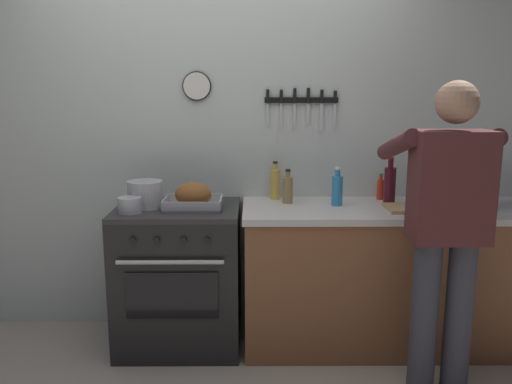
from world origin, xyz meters
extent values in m
cube|color=silver|center=(0.00, 1.35, 1.30)|extent=(6.00, 0.10, 2.60)
cube|color=black|center=(0.56, 1.29, 1.55)|extent=(0.48, 0.02, 0.04)
cube|color=silver|center=(0.34, 1.28, 1.46)|extent=(0.01, 0.00, 0.14)
cube|color=black|center=(0.34, 1.28, 1.57)|extent=(0.02, 0.02, 0.09)
cube|color=silver|center=(0.43, 1.28, 1.44)|extent=(0.01, 0.00, 0.17)
cube|color=black|center=(0.43, 1.28, 1.57)|extent=(0.02, 0.02, 0.09)
cube|color=silver|center=(0.52, 1.28, 1.45)|extent=(0.02, 0.00, 0.15)
cube|color=black|center=(0.52, 1.28, 1.57)|extent=(0.02, 0.02, 0.10)
cube|color=silver|center=(0.61, 1.28, 1.46)|extent=(0.02, 0.00, 0.13)
cube|color=black|center=(0.61, 1.28, 1.57)|extent=(0.02, 0.02, 0.10)
cube|color=silver|center=(0.69, 1.28, 1.44)|extent=(0.02, 0.00, 0.18)
cube|color=black|center=(0.69, 1.28, 1.57)|extent=(0.02, 0.02, 0.09)
cube|color=silver|center=(0.78, 1.28, 1.45)|extent=(0.02, 0.00, 0.16)
cube|color=black|center=(0.78, 1.28, 1.57)|extent=(0.02, 0.02, 0.08)
cylinder|color=white|center=(-0.12, 1.28, 1.64)|extent=(0.17, 0.02, 0.17)
torus|color=black|center=(-0.12, 1.28, 1.64)|extent=(0.19, 0.02, 0.19)
cube|color=brown|center=(1.20, 0.99, 0.43)|extent=(2.00, 0.62, 0.86)
cube|color=silver|center=(1.20, 0.99, 0.88)|extent=(2.03, 0.65, 0.04)
cube|color=black|center=(-0.22, 0.99, 0.43)|extent=(0.76, 0.62, 0.87)
cube|color=black|center=(-0.22, 0.67, 0.45)|extent=(0.53, 0.01, 0.28)
cube|color=#2D2D2D|center=(-0.22, 0.99, 0.89)|extent=(0.76, 0.62, 0.03)
cylinder|color=black|center=(-0.43, 0.67, 0.78)|extent=(0.04, 0.02, 0.04)
cylinder|color=black|center=(-0.30, 0.67, 0.78)|extent=(0.04, 0.02, 0.04)
cylinder|color=black|center=(-0.14, 0.67, 0.78)|extent=(0.04, 0.02, 0.04)
cylinder|color=black|center=(-0.01, 0.67, 0.78)|extent=(0.04, 0.02, 0.04)
cylinder|color=silver|center=(-0.22, 0.65, 0.66)|extent=(0.61, 0.02, 0.02)
cylinder|color=#383842|center=(1.14, 0.38, 0.43)|extent=(0.14, 0.14, 0.86)
cylinder|color=#383842|center=(1.32, 0.38, 0.43)|extent=(0.14, 0.14, 0.86)
cube|color=#4C2323|center=(1.23, 0.38, 1.14)|extent=(0.38, 0.22, 0.56)
sphere|color=#9E755B|center=(1.23, 0.38, 1.55)|extent=(0.21, 0.21, 0.21)
cylinder|color=#4C2323|center=(1.02, 0.63, 1.32)|extent=(0.09, 0.55, 0.22)
cylinder|color=#4C2323|center=(1.44, 0.63, 1.32)|extent=(0.09, 0.55, 0.22)
cube|color=#B7B7BC|center=(-0.12, 0.95, 0.91)|extent=(0.34, 0.25, 0.01)
cube|color=#B7B7BC|center=(-0.12, 0.83, 0.94)|extent=(0.34, 0.01, 0.05)
cube|color=#B7B7BC|center=(-0.12, 1.08, 0.94)|extent=(0.34, 0.01, 0.05)
cube|color=#B7B7BC|center=(-0.29, 0.95, 0.94)|extent=(0.01, 0.25, 0.05)
cube|color=#B7B7BC|center=(0.05, 0.95, 0.94)|extent=(0.01, 0.25, 0.05)
ellipsoid|color=#935628|center=(-0.12, 0.95, 0.99)|extent=(0.22, 0.16, 0.15)
cylinder|color=#B7B7BC|center=(-0.41, 0.99, 0.98)|extent=(0.22, 0.22, 0.16)
cylinder|color=#B7B7BC|center=(-0.48, 0.84, 0.95)|extent=(0.14, 0.14, 0.09)
cube|color=tan|center=(1.23, 0.91, 0.91)|extent=(0.36, 0.24, 0.02)
cylinder|color=red|center=(1.09, 1.21, 0.96)|extent=(0.05, 0.05, 0.13)
cylinder|color=red|center=(1.09, 1.21, 1.04)|extent=(0.02, 0.02, 0.03)
cylinder|color=#197219|center=(1.09, 1.21, 1.06)|extent=(0.02, 0.02, 0.01)
cylinder|color=#338CCC|center=(0.77, 1.03, 0.99)|extent=(0.07, 0.07, 0.19)
cylinder|color=#338CCC|center=(0.77, 1.03, 1.11)|extent=(0.03, 0.03, 0.04)
cylinder|color=white|center=(0.77, 1.03, 1.14)|extent=(0.03, 0.03, 0.01)
cylinder|color=black|center=(1.27, 1.11, 0.99)|extent=(0.05, 0.05, 0.18)
cylinder|color=black|center=(1.27, 1.11, 1.10)|extent=(0.02, 0.02, 0.04)
cylinder|color=#B21919|center=(1.27, 1.11, 1.13)|extent=(0.03, 0.03, 0.01)
cylinder|color=gold|center=(0.39, 1.23, 1.00)|extent=(0.07, 0.07, 0.19)
cylinder|color=gold|center=(0.39, 1.23, 1.12)|extent=(0.03, 0.03, 0.04)
cylinder|color=black|center=(0.39, 1.23, 1.14)|extent=(0.03, 0.03, 0.01)
cylinder|color=#997F4C|center=(0.47, 1.10, 0.98)|extent=(0.07, 0.07, 0.17)
cylinder|color=#997F4C|center=(0.47, 1.10, 1.09)|extent=(0.03, 0.03, 0.04)
cylinder|color=black|center=(0.47, 1.10, 1.11)|extent=(0.03, 0.03, 0.01)
cylinder|color=#47141E|center=(1.11, 1.07, 1.02)|extent=(0.07, 0.07, 0.23)
cylinder|color=#47141E|center=(1.11, 1.07, 1.16)|extent=(0.03, 0.03, 0.05)
cylinder|color=maroon|center=(1.11, 1.07, 1.19)|extent=(0.04, 0.04, 0.01)
camera|label=1|loc=(0.25, -2.15, 1.62)|focal=36.53mm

